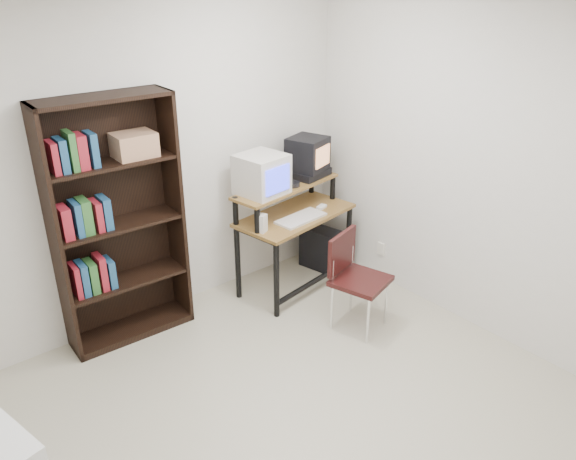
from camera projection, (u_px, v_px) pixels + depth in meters
floor at (303, 444)px, 3.58m from camera, size 4.00×4.00×0.01m
ceiling at (309, 5)px, 2.47m from camera, size 4.00×4.00×0.01m
back_wall at (139, 171)px, 4.42m from camera, size 4.00×0.01×2.60m
right_wall at (507, 183)px, 4.18m from camera, size 0.01×4.00×2.60m
computer_desk at (294, 219)px, 5.11m from camera, size 1.18×0.72×0.98m
crt_monitor at (262, 175)px, 4.79m from camera, size 0.42×0.43×0.35m
vcr at (310, 173)px, 5.24m from camera, size 0.41×0.33×0.08m
crt_tv at (308, 154)px, 5.16m from camera, size 0.40×0.40×0.30m
cd_spindle at (293, 185)px, 5.01m from camera, size 0.13×0.13×0.05m
keyboard at (301, 219)px, 4.96m from camera, size 0.49×0.26×0.03m
mousepad at (322, 209)px, 5.21m from camera, size 0.24×0.21×0.01m
mouse at (322, 207)px, 5.19m from camera, size 0.11×0.09×0.03m
desk_speaker at (262, 224)px, 4.70m from camera, size 0.10×0.10×0.17m
pc_tower at (323, 249)px, 5.59m from camera, size 0.29×0.48×0.42m
school_chair at (354, 271)px, 4.57m from camera, size 0.51×0.51×0.82m
bookshelf at (116, 221)px, 4.28m from camera, size 0.99×0.37×1.95m
wall_outlet at (381, 249)px, 5.40m from camera, size 0.02×0.08×0.12m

